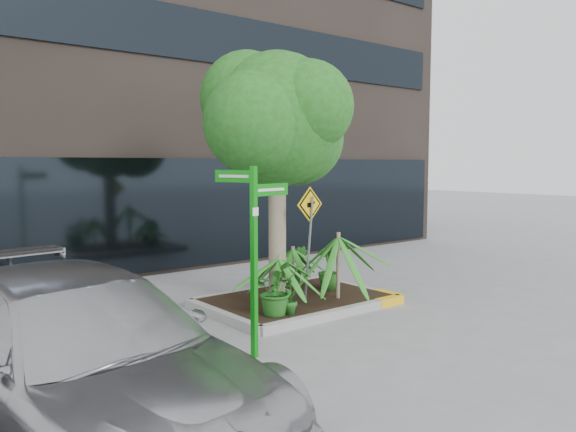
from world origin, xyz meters
TOP-DOWN VIEW (x-y plane):
  - ground at (0.00, 0.00)m, footprint 80.00×80.00m
  - planter at (0.23, 0.27)m, footprint 3.35×2.36m
  - tree at (-0.11, 0.48)m, footprint 3.05×2.71m
  - palm_front at (0.74, -0.23)m, footprint 1.35×1.35m
  - palm_left at (-0.42, 0.00)m, footprint 0.98×0.98m
  - palm_back at (0.74, 1.06)m, footprint 0.89×0.89m
  - parked_car at (-4.51, -2.17)m, footprint 2.74×5.48m
  - shrub_a at (-0.86, -0.41)m, footprint 1.00×1.00m
  - shrub_b at (1.10, 0.39)m, footprint 0.61×0.61m
  - shrub_c at (-0.62, -0.55)m, footprint 0.56×0.56m
  - shrub_d at (0.91, 1.15)m, footprint 0.61×0.61m
  - street_sign_post at (-1.96, -1.44)m, footprint 0.85×0.74m
  - cattle_sign at (0.23, -0.03)m, footprint 0.62×0.22m

SIDE VIEW (x-z plane):
  - ground at x=0.00m, z-range 0.00..0.00m
  - planter at x=0.23m, z-range 0.03..0.18m
  - shrub_c at x=-0.62m, z-range 0.15..0.90m
  - shrub_d at x=0.91m, z-range 0.15..0.94m
  - shrub_b at x=1.10m, z-range 0.15..0.95m
  - shrub_a at x=-0.86m, z-range 0.15..0.96m
  - parked_car at x=-4.51m, z-range 0.00..1.53m
  - palm_back at x=0.74m, z-range 0.39..1.38m
  - palm_left at x=-0.42m, z-range 0.42..1.51m
  - palm_front at x=0.74m, z-range 0.52..2.02m
  - cattle_sign at x=0.23m, z-range 0.51..2.52m
  - street_sign_post at x=-1.96m, z-range 0.30..2.84m
  - tree at x=-0.11m, z-range 1.05..5.63m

